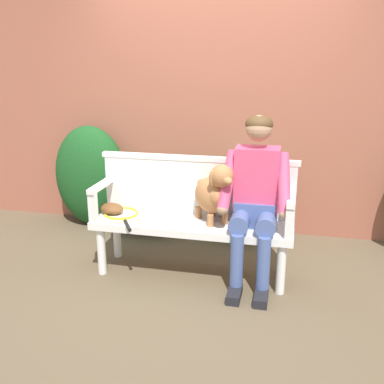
{
  "coord_description": "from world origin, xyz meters",
  "views": [
    {
      "loc": [
        0.76,
        -3.3,
        1.74
      ],
      "look_at": [
        0.0,
        0.0,
        0.72
      ],
      "focal_mm": 41.47,
      "sensor_mm": 36.0,
      "label": 1
    }
  ],
  "objects": [
    {
      "name": "baseball_glove",
      "position": [
        -0.71,
        0.03,
        0.51
      ],
      "size": [
        0.27,
        0.24,
        0.09
      ],
      "primitive_type": "ellipsoid",
      "rotation": [
        0.0,
        0.0,
        -0.41
      ],
      "color": "brown",
      "rests_on": "garden_bench"
    },
    {
      "name": "brick_garden_fence",
      "position": [
        0.0,
        1.23,
        1.16
      ],
      "size": [
        8.0,
        0.3,
        2.32
      ],
      "primitive_type": "cube",
      "color": "#9E5642",
      "rests_on": "ground"
    },
    {
      "name": "tennis_racket",
      "position": [
        -0.61,
        0.0,
        0.47
      ],
      "size": [
        0.42,
        0.56,
        0.03
      ],
      "color": "yellow",
      "rests_on": "garden_bench"
    },
    {
      "name": "hedge_bush_mid_left",
      "position": [
        0.28,
        0.91,
        0.43
      ],
      "size": [
        0.72,
        0.62,
        0.85
      ],
      "primitive_type": "ellipsoid",
      "color": "#337538",
      "rests_on": "ground"
    },
    {
      "name": "hedge_bush_mid_right",
      "position": [
        -1.31,
        0.9,
        0.54
      ],
      "size": [
        0.78,
        0.47,
        1.07
      ],
      "primitive_type": "ellipsoid",
      "color": "#194C1E",
      "rests_on": "ground"
    },
    {
      "name": "bench_armrest_left_end",
      "position": [
        -0.77,
        -0.08,
        0.66
      ],
      "size": [
        0.06,
        0.46,
        0.28
      ],
      "color": "white",
      "rests_on": "garden_bench"
    },
    {
      "name": "dog_on_bench",
      "position": [
        0.18,
        0.02,
        0.72
      ],
      "size": [
        0.42,
        0.47,
        0.51
      ],
      "color": "#AD7042",
      "rests_on": "garden_bench"
    },
    {
      "name": "hedge_bush_far_right",
      "position": [
        -0.65,
        0.89,
        0.34
      ],
      "size": [
        0.82,
        0.65,
        0.68
      ],
      "primitive_type": "ellipsoid",
      "color": "#194C1E",
      "rests_on": "ground"
    },
    {
      "name": "ground_plane",
      "position": [
        0.0,
        0.0,
        0.0
      ],
      "size": [
        40.0,
        40.0,
        0.0
      ],
      "primitive_type": "plane",
      "color": "brown"
    },
    {
      "name": "garden_bench",
      "position": [
        0.0,
        0.0,
        0.4
      ],
      "size": [
        1.63,
        0.46,
        0.47
      ],
      "color": "white",
      "rests_on": "ground"
    },
    {
      "name": "person_seated",
      "position": [
        0.5,
        -0.01,
        0.74
      ],
      "size": [
        0.56,
        0.63,
        1.34
      ],
      "color": "black",
      "rests_on": "ground"
    },
    {
      "name": "bench_backrest",
      "position": [
        0.0,
        0.2,
        0.72
      ],
      "size": [
        1.67,
        0.06,
        0.5
      ],
      "color": "white",
      "rests_on": "garden_bench"
    },
    {
      "name": "bench_armrest_right_end",
      "position": [
        0.77,
        -0.08,
        0.66
      ],
      "size": [
        0.06,
        0.46,
        0.28
      ],
      "color": "white",
      "rests_on": "garden_bench"
    }
  ]
}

